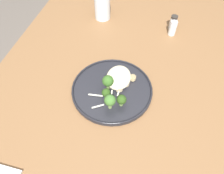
% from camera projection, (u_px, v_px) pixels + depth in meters
% --- Properties ---
extents(ground, '(6.00, 6.00, 0.00)m').
position_uv_depth(ground, '(117.00, 153.00, 1.34)').
color(ground, '#665B51').
extents(wooden_dining_table, '(1.40, 1.00, 0.74)m').
position_uv_depth(wooden_dining_table, '(121.00, 95.00, 0.82)').
color(wooden_dining_table, brown).
rests_on(wooden_dining_table, ground).
extents(dinner_plate, '(0.29, 0.29, 0.02)m').
position_uv_depth(dinner_plate, '(112.00, 89.00, 0.73)').
color(dinner_plate, '#232328').
rests_on(dinner_plate, wooden_dining_table).
extents(noodle_bed, '(0.12, 0.09, 0.03)m').
position_uv_depth(noodle_bed, '(119.00, 77.00, 0.74)').
color(noodle_bed, beige).
rests_on(noodle_bed, dinner_plate).
extents(seared_scallop_half_hidden, '(0.02, 0.02, 0.02)m').
position_uv_depth(seared_scallop_half_hidden, '(126.00, 83.00, 0.72)').
color(seared_scallop_half_hidden, beige).
rests_on(seared_scallop_half_hidden, dinner_plate).
extents(seared_scallop_on_noodles, '(0.03, 0.03, 0.02)m').
position_uv_depth(seared_scallop_on_noodles, '(118.00, 77.00, 0.74)').
color(seared_scallop_on_noodles, beige).
rests_on(seared_scallop_on_noodles, dinner_plate).
extents(seared_scallop_left_edge, '(0.03, 0.03, 0.01)m').
position_uv_depth(seared_scallop_left_edge, '(124.00, 72.00, 0.76)').
color(seared_scallop_left_edge, '#E5C689').
rests_on(seared_scallop_left_edge, dinner_plate).
extents(seared_scallop_large_seared, '(0.03, 0.03, 0.01)m').
position_uv_depth(seared_scallop_large_seared, '(117.00, 83.00, 0.73)').
color(seared_scallop_large_seared, beige).
rests_on(seared_scallop_large_seared, dinner_plate).
extents(seared_scallop_right_edge, '(0.03, 0.03, 0.02)m').
position_uv_depth(seared_scallop_right_edge, '(120.00, 88.00, 0.71)').
color(seared_scallop_right_edge, beige).
rests_on(seared_scallop_right_edge, dinner_plate).
extents(seared_scallop_center_golden, '(0.02, 0.02, 0.02)m').
position_uv_depth(seared_scallop_center_golden, '(133.00, 78.00, 0.74)').
color(seared_scallop_center_golden, '#E5C689').
rests_on(seared_scallop_center_golden, dinner_plate).
extents(broccoli_floret_right_tilted, '(0.04, 0.04, 0.06)m').
position_uv_depth(broccoli_floret_right_tilted, '(110.00, 101.00, 0.64)').
color(broccoli_floret_right_tilted, '#89A356').
rests_on(broccoli_floret_right_tilted, dinner_plate).
extents(broccoli_floret_left_leaning, '(0.03, 0.03, 0.05)m').
position_uv_depth(broccoli_floret_left_leaning, '(121.00, 100.00, 0.66)').
color(broccoli_floret_left_leaning, '#7A994C').
rests_on(broccoli_floret_left_leaning, dinner_plate).
extents(broccoli_floret_front_edge, '(0.04, 0.04, 0.06)m').
position_uv_depth(broccoli_floret_front_edge, '(108.00, 81.00, 0.69)').
color(broccoli_floret_front_edge, '#7A994C').
rests_on(broccoli_floret_front_edge, dinner_plate).
extents(broccoli_floret_tall_stalk, '(0.03, 0.03, 0.04)m').
position_uv_depth(broccoli_floret_tall_stalk, '(106.00, 93.00, 0.68)').
color(broccoli_floret_tall_stalk, '#89A356').
rests_on(broccoli_floret_tall_stalk, dinner_plate).
extents(onion_sliver_curled_piece, '(0.01, 0.05, 0.00)m').
position_uv_depth(onion_sliver_curled_piece, '(96.00, 95.00, 0.70)').
color(onion_sliver_curled_piece, silver).
rests_on(onion_sliver_curled_piece, dinner_plate).
extents(onion_sliver_long_sliver, '(0.04, 0.01, 0.00)m').
position_uv_depth(onion_sliver_long_sliver, '(111.00, 95.00, 0.70)').
color(onion_sliver_long_sliver, silver).
rests_on(onion_sliver_long_sliver, dinner_plate).
extents(onion_sliver_short_strip, '(0.03, 0.04, 0.00)m').
position_uv_depth(onion_sliver_short_strip, '(98.00, 106.00, 0.67)').
color(onion_sliver_short_strip, silver).
rests_on(onion_sliver_short_strip, dinner_plate).
extents(onion_sliver_pale_crescent, '(0.05, 0.01, 0.00)m').
position_uv_depth(onion_sliver_pale_crescent, '(117.00, 91.00, 0.71)').
color(onion_sliver_pale_crescent, silver).
rests_on(onion_sliver_pale_crescent, dinner_plate).
extents(water_glass, '(0.08, 0.08, 0.13)m').
position_uv_depth(water_glass, '(102.00, 7.00, 0.97)').
color(water_glass, silver).
rests_on(water_glass, wooden_dining_table).
extents(salt_shaker, '(0.03, 0.03, 0.07)m').
position_uv_depth(salt_shaker, '(173.00, 28.00, 0.91)').
color(salt_shaker, white).
rests_on(salt_shaker, wooden_dining_table).
extents(pepper_shaker, '(0.03, 0.03, 0.07)m').
position_uv_depth(pepper_shaker, '(173.00, 23.00, 0.93)').
color(pepper_shaker, white).
rests_on(pepper_shaker, wooden_dining_table).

